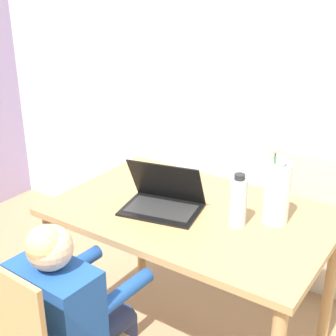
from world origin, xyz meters
name	(u,v)px	position (x,y,z in m)	size (l,w,h in m)	color
wall_back	(302,66)	(0.00, 2.23, 1.25)	(6.40, 0.05, 2.50)	silver
dining_table	(192,229)	(-0.14, 1.40, 0.65)	(1.17, 0.76, 0.74)	tan
person_seated	(71,308)	(-0.26, 0.78, 0.59)	(0.34, 0.43, 0.95)	#1E4C9E
laptop	(164,198)	(-0.25, 1.35, 0.79)	(0.36, 0.29, 0.21)	black
flower_vase	(277,190)	(0.19, 1.50, 0.88)	(0.10, 0.10, 0.34)	silver
water_bottle	(238,202)	(0.07, 1.40, 0.85)	(0.07, 0.07, 0.22)	silver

